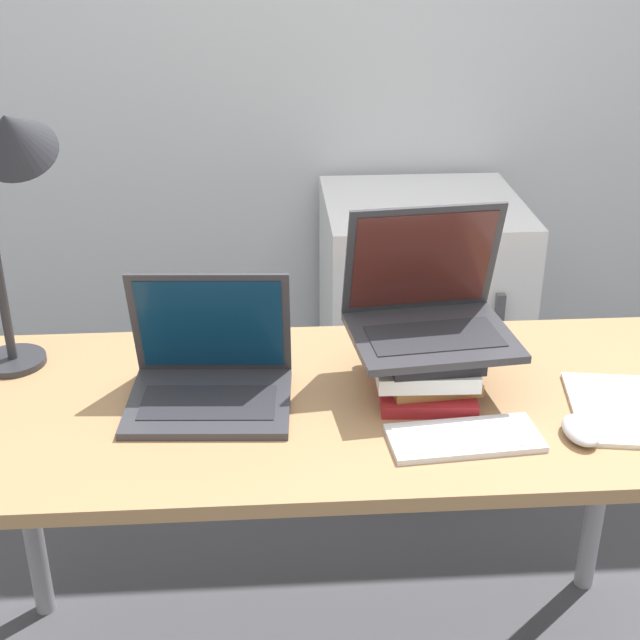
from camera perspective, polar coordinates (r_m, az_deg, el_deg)
name	(u,v)px	position (r m, az deg, el deg)	size (l,w,h in m)	color
wall_back	(298,22)	(2.85, -1.43, 18.54)	(8.00, 0.05, 2.70)	silver
desk	(328,437)	(1.86, 0.51, -7.47)	(1.57, 0.67, 0.78)	#9E754C
laptop_left	(210,376)	(1.81, -7.07, -3.56)	(0.34, 0.28, 0.26)	#333338
book_stack	(424,363)	(1.85, 6.69, -2.75)	(0.21, 0.28, 0.11)	maroon
laptop_on_books	(429,310)	(1.82, 6.96, 0.61)	(0.35, 0.29, 0.27)	#333338
wireless_keyboard	(464,438)	(1.71, 9.22, -7.45)	(0.29, 0.15, 0.01)	silver
mouse	(581,430)	(1.76, 16.34, -6.78)	(0.07, 0.11, 0.03)	#B2B2B7
notepad	(631,410)	(1.88, 19.29, -5.46)	(0.27, 0.30, 0.01)	silver
desk_lamp	(10,166)	(1.85, -19.21, 9.27)	(0.23, 0.20, 0.60)	#28282D
mini_fridge	(417,335)	(2.83, 6.22, -0.95)	(0.58, 0.58, 0.88)	white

